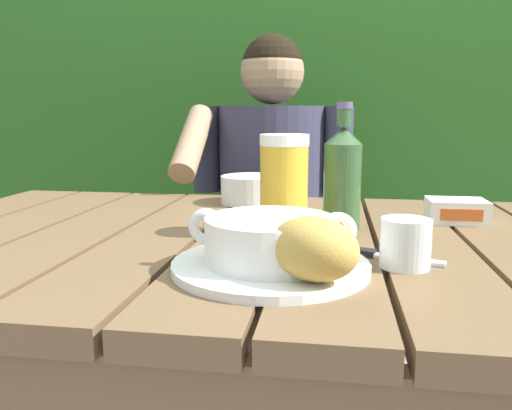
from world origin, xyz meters
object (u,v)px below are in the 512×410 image
bread_roll (314,249)px  chair_near_diner (277,256)px  butter_tub (456,211)px  soup_bowl (271,238)px  beer_bottle (342,176)px  person_eating (269,202)px  table_knife (373,254)px  serving_plate (270,265)px  diner_bowl (252,189)px  water_glass_small (405,243)px  beer_glass (284,185)px

bread_roll → chair_near_diner: bearing=98.5°
butter_tub → bread_roll: bearing=-121.2°
butter_tub → soup_bowl: bearing=-131.8°
butter_tub → beer_bottle: bearing=-157.4°
person_eating → table_knife: size_ratio=7.34×
soup_bowl → beer_bottle: size_ratio=0.99×
chair_near_diner → table_knife: (0.25, -0.96, 0.29)m
serving_plate → beer_bottle: beer_bottle is taller
soup_bowl → diner_bowl: 0.52m
butter_tub → diner_bowl: 0.45m
person_eating → butter_tub: (0.43, -0.49, 0.08)m
water_glass_small → beer_glass: bearing=139.1°
butter_tub → table_knife: 0.32m
beer_bottle → water_glass_small: bearing=-69.5°
bread_roll → beer_bottle: (0.04, 0.33, 0.05)m
serving_plate → water_glass_small: 0.19m
soup_bowl → bread_roll: (0.06, -0.07, 0.01)m
person_eating → diner_bowl: 0.35m
serving_plate → water_glass_small: size_ratio=3.88×
bread_roll → table_knife: 0.18m
butter_tub → diner_bowl: diner_bowl is taller
water_glass_small → butter_tub: (0.14, 0.32, -0.01)m
butter_tub → table_knife: (-0.18, -0.27, -0.02)m
serving_plate → butter_tub: 0.48m
soup_bowl → butter_tub: (0.32, 0.36, -0.02)m
beer_glass → butter_tub: (0.32, 0.16, -0.06)m
diner_bowl → butter_tub: bearing=-19.3°
water_glass_small → table_knife: (-0.04, 0.04, -0.03)m
butter_tub → diner_bowl: size_ratio=0.75×
person_eating → table_knife: 0.80m
beer_bottle → soup_bowl: bearing=-110.2°
water_glass_small → table_knife: bearing=131.2°
beer_bottle → diner_bowl: size_ratio=1.57×
person_eating → butter_tub: size_ratio=11.07×
chair_near_diner → butter_tub: size_ratio=8.74×
butter_tub → serving_plate: bearing=-131.8°
serving_plate → beer_glass: (-0.00, 0.20, 0.08)m
soup_bowl → water_glass_small: soup_bowl is taller
beer_bottle → diner_bowl: bearing=130.1°
chair_near_diner → soup_bowl: (0.11, -1.05, 0.33)m
butter_tub → diner_bowl: bearing=160.7°
bread_roll → butter_tub: 0.50m
serving_plate → bread_roll: size_ratio=1.93×
serving_plate → water_glass_small: water_glass_small is taller
person_eating → soup_bowl: 0.86m
chair_near_diner → diner_bowl: size_ratio=6.56×
chair_near_diner → beer_glass: (0.10, -0.85, 0.37)m
chair_near_diner → table_knife: chair_near_diner is taller
serving_plate → person_eating: bearing=97.4°
person_eating → serving_plate: bearing=-82.6°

